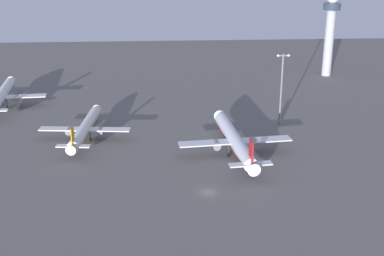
{
  "coord_description": "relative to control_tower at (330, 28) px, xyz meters",
  "views": [
    {
      "loc": [
        -12.05,
        -127.97,
        66.81
      ],
      "look_at": [
        -2.13,
        39.01,
        4.0
      ],
      "focal_mm": 49.84,
      "sensor_mm": 36.0,
      "label": 1
    }
  ],
  "objects": [
    {
      "name": "ground_plane",
      "position": [
        -67.79,
        -118.8,
        -22.9
      ],
      "size": [
        416.0,
        416.0,
        0.0
      ],
      "primitive_type": "plane",
      "color": "#605E5B"
    },
    {
      "name": "control_tower",
      "position": [
        0.0,
        0.0,
        0.0
      ],
      "size": [
        8.0,
        8.0,
        39.71
      ],
      "color": "#A8A8B2",
      "rests_on": "ground"
    },
    {
      "name": "airplane_far_stand",
      "position": [
        -57.2,
        -92.87,
        -18.42
      ],
      "size": [
        36.03,
        46.2,
        11.85
      ],
      "rotation": [
        0.0,
        0.0,
        0.1
      ],
      "color": "silver",
      "rests_on": "ground"
    },
    {
      "name": "airplane_near_gate",
      "position": [
        -105.89,
        -77.55,
        -19.08
      ],
      "size": [
        30.76,
        39.45,
        10.11
      ],
      "rotation": [
        0.0,
        0.0,
        -0.09
      ],
      "color": "silver",
      "rests_on": "ground"
    },
    {
      "name": "airplane_terminal_side",
      "position": [
        -143.59,
        -40.75,
        -18.5
      ],
      "size": [
        35.34,
        45.37,
        11.63
      ],
      "rotation": [
        0.0,
        0.0,
        0.08
      ],
      "color": "silver",
      "rests_on": "ground"
    },
    {
      "name": "apron_light_east",
      "position": [
        -37.47,
        -67.57,
        -7.98
      ],
      "size": [
        4.8,
        0.9,
        26.14
      ],
      "color": "slate",
      "rests_on": "ground"
    }
  ]
}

